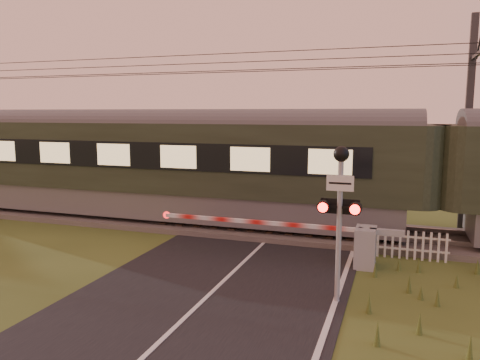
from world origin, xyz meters
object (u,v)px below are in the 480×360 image
at_px(crossing_signal, 340,196).
at_px(train, 439,174).
at_px(boom_gate, 352,244).
at_px(catenary_mast, 468,121).
at_px(picket_fence, 404,244).

bearing_deg(crossing_signal, train, 67.21).
height_order(boom_gate, catenary_mast, catenary_mast).
distance_m(picket_fence, catenary_mast, 5.69).
bearing_deg(crossing_signal, catenary_mast, 66.95).
relative_size(boom_gate, catenary_mast, 0.95).
xyz_separation_m(picket_fence, catenary_mast, (1.94, 4.12, 3.41)).
relative_size(crossing_signal, picket_fence, 1.41).
relative_size(train, picket_fence, 17.29).
height_order(boom_gate, crossing_signal, crossing_signal).
bearing_deg(catenary_mast, train, -113.68).
relative_size(boom_gate, crossing_signal, 2.05).
bearing_deg(boom_gate, crossing_signal, -91.16).
bearing_deg(picket_fence, train, 63.16).
distance_m(crossing_signal, catenary_mast, 8.62).
xyz_separation_m(crossing_signal, picket_fence, (1.39, 3.69, -1.93)).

